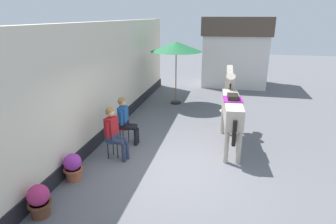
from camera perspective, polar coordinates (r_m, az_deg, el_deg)
The scene contains 10 objects.
ground_plane at distance 9.77m, azimuth 4.53°, elevation -2.66°, with size 40.00×40.00×0.00m, color slate.
pub_facade_wall at distance 8.63m, azimuth -13.70°, elevation 4.67°, with size 0.34×14.00×3.40m.
distant_cottage at distance 15.69m, azimuth 13.28°, elevation 11.85°, with size 3.40×2.60×3.50m.
seated_visitor_near at distance 7.41m, azimuth -10.82°, elevation -3.66°, with size 0.61×0.48×1.39m.
seated_visitor_far at distance 8.22m, azimuth -8.56°, elevation -1.26°, with size 0.61×0.49×1.39m.
saddled_horse_center at distance 8.11m, azimuth 12.58°, elevation 1.07°, with size 0.60×3.00×2.06m.
flower_planter_nearest at distance 5.99m, azimuth -24.42°, elevation -15.77°, with size 0.43×0.43×0.64m.
flower_planter_inner_near at distance 6.88m, azimuth -18.51°, elevation -10.27°, with size 0.43×0.43×0.64m.
cafe_parasol at distance 11.72m, azimuth 1.65°, elevation 12.90°, with size 2.10×2.10×2.58m.
spare_stool_white at distance 10.00m, azimuth 11.20°, elevation -0.02°, with size 0.32×0.32×0.46m.
Camera 1 is at (1.16, -6.02, 3.57)m, focal length 30.43 mm.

